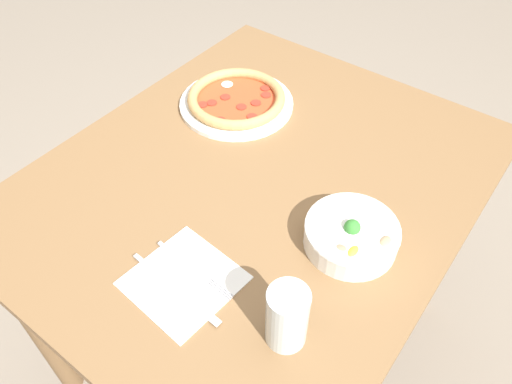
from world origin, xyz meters
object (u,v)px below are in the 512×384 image
pizza (236,100)px  glass (287,317)px  bowl (351,234)px  fork (193,269)px  knife (171,285)px

pizza → glass: size_ratio=2.33×
bowl → glass: (0.24, 0.01, 0.03)m
pizza → fork: 0.52m
bowl → knife: 0.36m
fork → knife: bearing=-94.8°
bowl → glass: size_ratio=1.47×
fork → bowl: bearing=52.6°
bowl → fork: bowl is taller
fork → knife: same height
fork → glass: size_ratio=1.53×
knife → glass: 0.24m
pizza → bowl: size_ratio=1.59×
bowl → knife: bowl is taller
pizza → fork: size_ratio=1.52×
pizza → knife: pizza is taller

